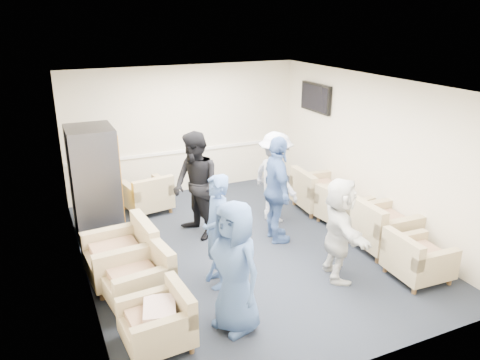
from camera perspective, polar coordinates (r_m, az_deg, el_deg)
name	(u,v)px	position (r m, az deg, el deg)	size (l,w,h in m)	color
floor	(244,248)	(7.85, 0.53, -8.28)	(6.00, 6.00, 0.00)	black
ceiling	(245,84)	(7.01, 0.60, 11.62)	(6.00, 6.00, 0.00)	white
back_wall	(185,130)	(10.02, -6.70, 6.07)	(5.00, 0.02, 2.70)	beige
front_wall	(369,257)	(4.98, 15.40, -8.99)	(5.00, 0.02, 2.70)	beige
left_wall	(78,195)	(6.72, -19.16, -1.75)	(0.02, 6.00, 2.70)	beige
right_wall	(372,153)	(8.63, 15.84, 3.23)	(0.02, 6.00, 2.70)	beige
chair_rail	(186,151)	(10.11, -6.57, 3.57)	(4.98, 0.04, 0.06)	white
tv	(316,98)	(9.84, 9.21, 9.86)	(0.10, 1.00, 0.58)	black
armchair_left_near	(161,323)	(5.73, -9.64, -16.78)	(0.80, 0.80, 0.60)	tan
armchair_left_mid	(141,278)	(6.53, -11.99, -11.64)	(0.94, 0.94, 0.67)	tan
armchair_left_far	(125,256)	(7.05, -13.87, -8.99)	(0.99, 0.99, 0.74)	tan
armchair_right_near	(416,260)	(7.33, 20.62, -9.09)	(0.81, 0.81, 0.62)	tan
armchair_right_midnear	(380,228)	(8.01, 16.72, -5.67)	(0.94, 0.94, 0.73)	tan
armchair_right_midfar	(342,209)	(8.77, 12.29, -3.43)	(0.87, 0.87, 0.62)	tan
armchair_right_far	(316,193)	(9.33, 9.29, -1.54)	(0.92, 0.92, 0.70)	tan
armchair_corner	(148,196)	(9.27, -11.11, -1.95)	(0.93, 0.93, 0.65)	tan
vending_machine	(95,182)	(8.38, -17.28, -0.22)	(0.78, 0.91, 1.91)	#494951
backpack	(157,286)	(6.54, -10.09, -12.58)	(0.30, 0.26, 0.43)	black
pillow	(160,311)	(5.63, -9.76, -15.43)	(0.48, 0.36, 0.14)	silver
person_front_left	(235,267)	(5.64, -0.65, -10.59)	(0.82, 0.53, 1.67)	#3E5C96
person_mid_left	(217,231)	(6.53, -2.85, -6.29)	(0.60, 0.40, 1.65)	#3E5C96
person_back_left	(196,186)	(7.94, -5.40, -0.74)	(0.90, 0.70, 1.85)	black
person_back_right	(275,178)	(8.56, 4.33, 0.29)	(1.10, 0.63, 1.70)	white
person_mid_right	(277,190)	(7.77, 4.55, -1.24)	(1.07, 0.45, 1.83)	#3E5C96
person_front_right	(339,229)	(6.86, 12.02, -5.87)	(1.43, 0.46, 1.54)	silver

